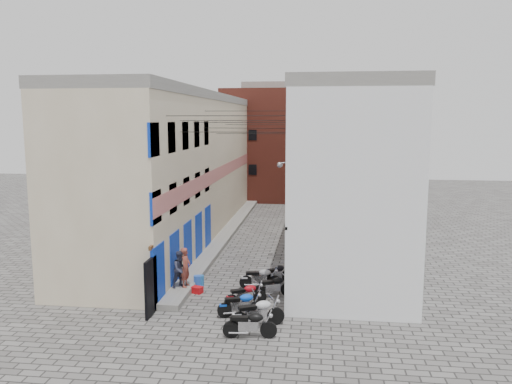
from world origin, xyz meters
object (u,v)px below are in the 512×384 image
at_px(motorcycle_b, 257,311).
at_px(motorcycle_g, 276,273).
at_px(motorcycle_a, 250,323).
at_px(motorcycle_c, 241,303).
at_px(water_jug_near, 197,281).
at_px(person_a, 186,267).
at_px(motorcycle_f, 260,277).
at_px(motorcycle_d, 246,294).
at_px(motorcycle_e, 273,285).
at_px(red_crate, 197,290).
at_px(water_jug_far, 200,281).
at_px(person_b, 181,269).

distance_m(motorcycle_b, motorcycle_g, 4.89).
height_order(motorcycle_a, motorcycle_b, motorcycle_b).
bearing_deg(motorcycle_c, water_jug_near, -159.43).
relative_size(person_a, water_jug_near, 3.28).
relative_size(motorcycle_a, motorcycle_f, 1.01).
xyz_separation_m(motorcycle_d, motorcycle_g, (0.96, 2.94, -0.02)).
xyz_separation_m(motorcycle_e, red_crate, (-3.28, 0.08, -0.37)).
height_order(motorcycle_c, water_jug_near, motorcycle_c).
relative_size(motorcycle_f, motorcycle_g, 1.09).
height_order(motorcycle_g, water_jug_far, motorcycle_g).
distance_m(motorcycle_d, red_crate, 2.63).
bearing_deg(motorcycle_a, motorcycle_g, 170.92).
bearing_deg(person_b, motorcycle_g, -22.94).
bearing_deg(motorcycle_b, water_jug_near, -166.02).
xyz_separation_m(motorcycle_b, motorcycle_g, (0.25, 4.88, -0.10)).
height_order(motorcycle_e, red_crate, motorcycle_e).
bearing_deg(motorcycle_f, motorcycle_c, -14.85).
xyz_separation_m(motorcycle_f, motorcycle_g, (0.63, 0.80, -0.04)).
xyz_separation_m(motorcycle_d, motorcycle_e, (1.00, 1.16, -0.00)).
xyz_separation_m(motorcycle_b, motorcycle_e, (0.29, 3.10, -0.08)).
xyz_separation_m(motorcycle_a, person_a, (-3.35, 4.17, 0.56)).
relative_size(motorcycle_e, water_jug_near, 3.40).
height_order(motorcycle_b, red_crate, motorcycle_b).
xyz_separation_m(motorcycle_b, person_a, (-3.50, 3.25, 0.51)).
distance_m(motorcycle_a, motorcycle_b, 0.93).
relative_size(motorcycle_f, person_b, 1.16).
relative_size(motorcycle_c, person_b, 1.16).
relative_size(motorcycle_b, motorcycle_f, 1.10).
xyz_separation_m(motorcycle_b, motorcycle_f, (-0.37, 4.08, -0.05)).
bearing_deg(motorcycle_f, red_crate, -79.73).
relative_size(motorcycle_g, water_jug_far, 3.39).
bearing_deg(motorcycle_d, motorcycle_a, -18.99).
bearing_deg(motorcycle_c, motorcycle_b, 21.20).
distance_m(motorcycle_e, red_crate, 3.30).
height_order(motorcycle_f, water_jug_far, motorcycle_f).
distance_m(motorcycle_f, person_a, 3.28).
xyz_separation_m(motorcycle_a, red_crate, (-2.84, 4.10, -0.40)).
height_order(motorcycle_g, water_jug_near, motorcycle_g).
height_order(motorcycle_a, red_crate, motorcycle_a).
height_order(motorcycle_g, red_crate, motorcycle_g).
distance_m(motorcycle_g, water_jug_far, 3.42).
relative_size(motorcycle_c, water_jug_near, 3.53).
distance_m(motorcycle_e, water_jug_near, 3.56).
height_order(motorcycle_b, motorcycle_e, motorcycle_b).
distance_m(motorcycle_a, water_jug_far, 5.75).
xyz_separation_m(person_b, water_jug_near, (0.53, 0.78, -0.78)).
distance_m(motorcycle_a, motorcycle_g, 5.81).
height_order(motorcycle_g, person_a, person_a).
relative_size(person_a, person_b, 1.08).
distance_m(motorcycle_c, water_jug_near, 3.91).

